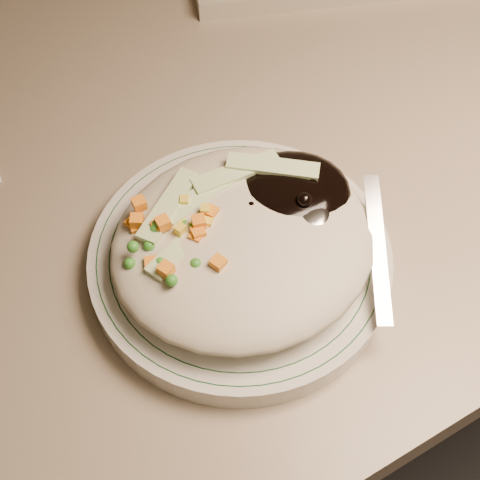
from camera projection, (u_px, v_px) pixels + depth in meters
desk at (226, 223)px, 0.78m from camera, size 1.40×0.70×0.74m
plate at (240, 260)px, 0.50m from camera, size 0.23×0.23×0.02m
plate_rim at (240, 252)px, 0.49m from camera, size 0.21×0.21×0.00m
meal at (246, 234)px, 0.48m from camera, size 0.21×0.19×0.05m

